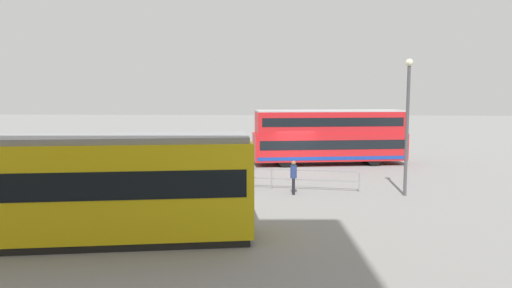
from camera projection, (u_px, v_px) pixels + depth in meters
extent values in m
plane|color=gray|center=(296.00, 168.00, 30.88)|extent=(160.00, 160.00, 0.00)
cube|color=red|center=(329.00, 146.00, 32.55)|extent=(10.99, 4.12, 1.89)
cube|color=red|center=(329.00, 122.00, 32.36)|extent=(10.65, 3.97, 1.53)
cube|color=black|center=(329.00, 143.00, 32.52)|extent=(10.46, 4.07, 0.64)
cube|color=black|center=(329.00, 121.00, 32.36)|extent=(10.13, 3.92, 0.60)
cube|color=#193FA5|center=(329.00, 156.00, 32.62)|extent=(10.78, 4.12, 0.24)
cube|color=#B2B2B7|center=(330.00, 111.00, 32.28)|extent=(10.65, 3.97, 0.10)
cylinder|color=black|center=(283.00, 158.00, 32.31)|extent=(1.36, 2.61, 1.00)
cylinder|color=black|center=(369.00, 157.00, 32.92)|extent=(1.36, 2.61, 1.00)
cube|color=yellow|center=(65.00, 189.00, 15.25)|extent=(12.69, 4.53, 3.15)
cube|color=black|center=(65.00, 180.00, 15.21)|extent=(12.21, 4.48, 0.90)
cube|color=gray|center=(63.00, 139.00, 15.07)|extent=(12.42, 4.29, 0.20)
cube|color=black|center=(67.00, 238.00, 15.43)|extent=(12.43, 4.37, 0.25)
cylinder|color=#4C3F2D|center=(248.00, 181.00, 24.25)|extent=(0.14, 0.14, 0.81)
cylinder|color=#4C3F2D|center=(250.00, 181.00, 24.05)|extent=(0.14, 0.14, 0.81)
cylinder|color=black|center=(249.00, 168.00, 24.07)|extent=(0.43, 0.43, 0.62)
sphere|color=beige|center=(249.00, 160.00, 24.03)|extent=(0.22, 0.22, 0.22)
cylinder|color=black|center=(293.00, 186.00, 22.88)|extent=(0.14, 0.14, 0.83)
cylinder|color=black|center=(294.00, 187.00, 22.66)|extent=(0.14, 0.14, 0.83)
cylinder|color=navy|center=(294.00, 172.00, 22.69)|extent=(0.33, 0.33, 0.64)
sphere|color=#8C6647|center=(294.00, 163.00, 22.65)|extent=(0.22, 0.22, 0.22)
cube|color=gray|center=(272.00, 169.00, 24.04)|extent=(8.97, 1.34, 0.06)
cube|color=gray|center=(272.00, 179.00, 24.09)|extent=(8.97, 1.34, 0.06)
cylinder|color=gray|center=(359.00, 182.00, 23.23)|extent=(0.07, 0.07, 1.05)
cylinder|color=gray|center=(272.00, 179.00, 24.10)|extent=(0.07, 0.07, 1.05)
cylinder|color=gray|center=(190.00, 176.00, 24.97)|extent=(0.07, 0.07, 1.05)
cylinder|color=slate|center=(189.00, 166.00, 24.21)|extent=(0.10, 0.10, 2.38)
cube|color=#D8D84C|center=(188.00, 151.00, 24.09)|extent=(1.02, 0.10, 0.59)
cylinder|color=#4C4C51|center=(407.00, 132.00, 22.21)|extent=(0.16, 0.16, 6.34)
sphere|color=#F2EFCC|center=(409.00, 63.00, 21.85)|extent=(0.36, 0.36, 0.36)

